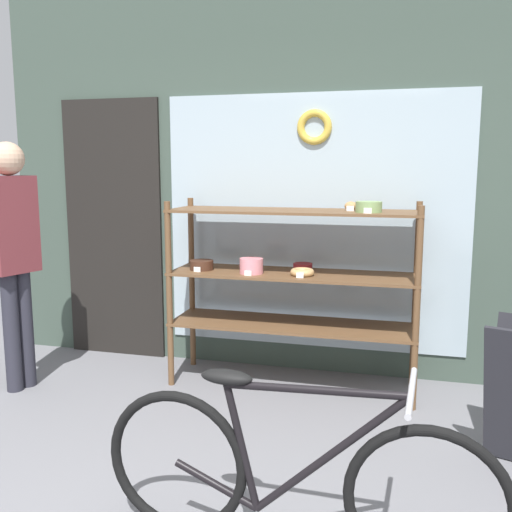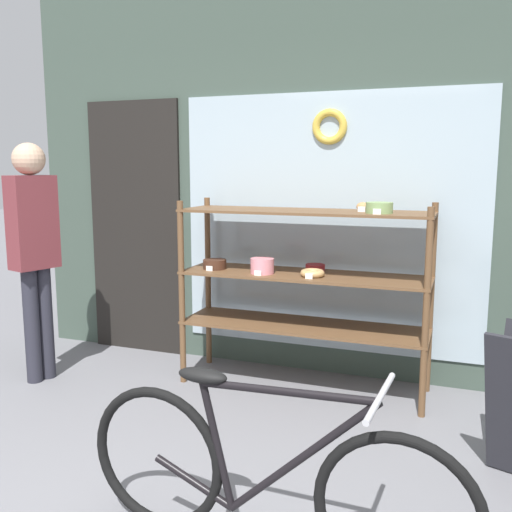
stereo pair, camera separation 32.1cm
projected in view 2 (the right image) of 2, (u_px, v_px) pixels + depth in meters
The scene contains 4 objects.
storefront_facade at pixel (298, 175), 4.28m from camera, with size 4.65×0.13×3.10m.
display_case at pixel (302, 273), 3.98m from camera, with size 1.74×0.49×1.34m.
bicycle at pixel (265, 477), 2.27m from camera, with size 1.67×0.46×0.77m.
pedestrian at pixel (34, 242), 4.09m from camera, with size 0.27×0.36×1.73m.
Camera 2 is at (1.17, -1.58, 1.57)m, focal length 40.00 mm.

